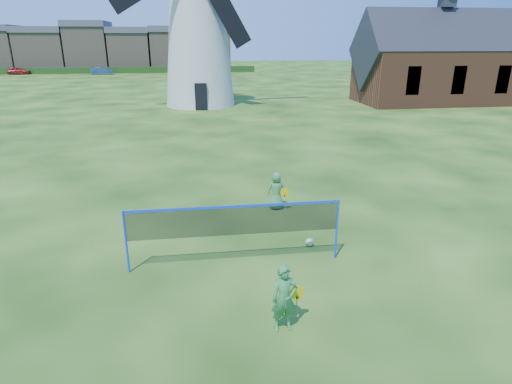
{
  "coord_description": "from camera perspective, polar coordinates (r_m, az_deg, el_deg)",
  "views": [
    {
      "loc": [
        -1.2,
        -9.55,
        5.13
      ],
      "look_at": [
        0.2,
        0.5,
        1.5
      ],
      "focal_mm": 29.77,
      "sensor_mm": 36.0,
      "label": 1
    }
  ],
  "objects": [
    {
      "name": "badminton_net",
      "position": [
        9.94,
        -2.9,
        -4.0
      ],
      "size": [
        5.05,
        0.05,
        1.55
      ],
      "color": "blue",
      "rests_on": "ground"
    },
    {
      "name": "car_right",
      "position": [
        74.67,
        -19.98,
        15.06
      ],
      "size": [
        3.63,
        1.69,
        1.15
      ],
      "primitive_type": "imported",
      "rotation": [
        0.0,
        0.0,
        1.71
      ],
      "color": "navy",
      "rests_on": "ground"
    },
    {
      "name": "player_boy",
      "position": [
        13.54,
        2.78,
        0.17
      ],
      "size": [
        0.67,
        0.45,
        1.22
      ],
      "rotation": [
        0.0,
        0.0,
        3.05
      ],
      "color": "#42894B",
      "rests_on": "ground"
    },
    {
      "name": "hedge",
      "position": [
        78.5,
        -24.12,
        14.67
      ],
      "size": [
        62.0,
        0.8,
        1.0
      ],
      "primitive_type": "cube",
      "color": "#193814",
      "rests_on": "ground"
    },
    {
      "name": "player_girl",
      "position": [
        8.05,
        3.84,
        -14.07
      ],
      "size": [
        0.67,
        0.36,
        1.32
      ],
      "rotation": [
        0.0,
        0.0,
        0.04
      ],
      "color": "#348343",
      "rests_on": "ground"
    },
    {
      "name": "ground",
      "position": [
        10.91,
        -0.68,
        -8.37
      ],
      "size": [
        220.0,
        220.0,
        0.0
      ],
      "primitive_type": "plane",
      "color": "black",
      "rests_on": "ground"
    },
    {
      "name": "windmill",
      "position": [
        36.28,
        -7.83,
        20.78
      ],
      "size": [
        12.7,
        5.63,
        17.23
      ],
      "color": "silver",
      "rests_on": "ground"
    },
    {
      "name": "play_ball",
      "position": [
        11.36,
        7.19,
        -6.7
      ],
      "size": [
        0.22,
        0.22,
        0.22
      ],
      "primitive_type": "sphere",
      "color": "green",
      "rests_on": "ground"
    },
    {
      "name": "terraced_houses",
      "position": [
        84.53,
        -24.32,
        17.17
      ],
      "size": [
        57.42,
        8.4,
        8.29
      ],
      "color": "#8B765C",
      "rests_on": "ground"
    },
    {
      "name": "car_left",
      "position": [
        79.94,
        -29.27,
        14.02
      ],
      "size": [
        3.55,
        1.79,
        1.16
      ],
      "primitive_type": "imported",
      "rotation": [
        0.0,
        0.0,
        1.7
      ],
      "color": "maroon",
      "rests_on": "ground"
    },
    {
      "name": "chapel",
      "position": [
        40.87,
        23.35,
        15.55
      ],
      "size": [
        13.74,
        6.66,
        11.62
      ],
      "color": "brown",
      "rests_on": "ground"
    }
  ]
}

